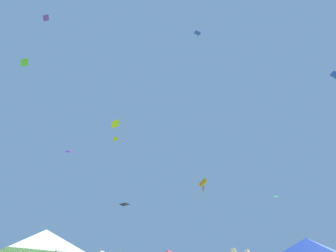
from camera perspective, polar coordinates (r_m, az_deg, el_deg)
canopy_tent_white at (r=14.07m, az=-30.11°, el=-24.85°), size 3.52×3.52×3.77m
canopy_tent_blue at (r=15.11m, az=33.24°, el=-25.46°), size 3.25×3.25×3.48m
kite_purple_diamond at (r=29.61m, az=-29.52°, el=23.51°), size 0.70×0.70×0.55m
kite_yellow_diamond at (r=39.33m, az=-13.76°, el=0.60°), size 1.77×1.76×0.99m
kite_magenta_box at (r=36.53m, az=9.31°, el=-16.03°), size 0.46×0.38×1.45m
kite_orange_box at (r=33.12m, az=9.25°, el=-14.65°), size 1.35×1.01×2.87m
kite_yellow_delta at (r=42.33m, az=-13.69°, el=-3.30°), size 1.04×0.73×0.89m
kite_black_diamond at (r=23.85m, az=-11.41°, el=-19.44°), size 0.93×1.15×0.68m
kite_green_delta at (r=22.61m, az=26.23°, el=-16.32°), size 0.80×0.79×0.29m
kite_lime_diamond at (r=28.78m, az=-33.73°, el=13.69°), size 0.71×0.78×0.85m
kite_purple_delta at (r=26.84m, az=-24.67°, el=-6.01°), size 0.91×0.77×0.64m
kite_blue_diamond at (r=28.39m, az=7.84°, el=23.16°), size 0.94×0.91×1.74m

